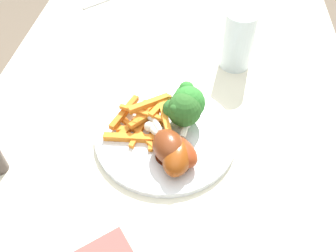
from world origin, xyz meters
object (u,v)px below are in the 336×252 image
at_px(chicken_drumstick_near, 177,149).
at_px(chicken_drumstick_extra, 178,155).
at_px(broccoli_floret_back, 182,109).
at_px(chicken_drumstick_far, 168,145).
at_px(broccoli_floret_front, 188,101).
at_px(water_glass, 238,40).
at_px(broccoli_floret_middle, 184,103).
at_px(carrot_fries_pile, 142,120).
at_px(dining_table, 168,154).
at_px(dinner_plate, 168,135).

xyz_separation_m(chicken_drumstick_near, chicken_drumstick_extra, (-0.01, -0.00, 0.00)).
xyz_separation_m(broccoli_floret_back, chicken_drumstick_extra, (-0.09, -0.00, -0.02)).
xyz_separation_m(broccoli_floret_back, chicken_drumstick_near, (-0.07, 0.00, -0.02)).
xyz_separation_m(chicken_drumstick_near, chicken_drumstick_far, (0.00, 0.01, 0.00)).
xyz_separation_m(broccoli_floret_front, chicken_drumstick_extra, (-0.11, 0.01, -0.02)).
relative_size(chicken_drumstick_extra, water_glass, 1.00).
bearing_deg(broccoli_floret_back, chicken_drumstick_extra, -179.76).
distance_m(broccoli_floret_middle, water_glass, 0.21).
relative_size(broccoli_floret_front, chicken_drumstick_extra, 0.59).
bearing_deg(broccoli_floret_back, carrot_fries_pile, 97.23).
bearing_deg(dining_table, carrot_fries_pile, 119.52).
bearing_deg(broccoli_floret_front, chicken_drumstick_far, 163.70).
bearing_deg(chicken_drumstick_near, broccoli_floret_front, -7.03).
bearing_deg(chicken_drumstick_extra, broccoli_floret_back, 0.24).
bearing_deg(chicken_drumstick_near, broccoli_floret_back, -2.50).
bearing_deg(broccoli_floret_middle, chicken_drumstick_near, 177.00).
height_order(broccoli_floret_middle, chicken_drumstick_far, broccoli_floret_middle).
distance_m(broccoli_floret_middle, broccoli_floret_back, 0.02).
distance_m(dining_table, broccoli_floret_back, 0.16).
height_order(broccoli_floret_front, chicken_drumstick_near, broccoli_floret_front).
distance_m(broccoli_floret_middle, chicken_drumstick_far, 0.10).
bearing_deg(dinner_plate, chicken_drumstick_near, -158.38).
bearing_deg(dinner_plate, carrot_fries_pile, 75.77).
bearing_deg(dinner_plate, water_glass, -28.24).
bearing_deg(carrot_fries_pile, dining_table, -60.48).
distance_m(broccoli_floret_back, carrot_fries_pile, 0.08).
bearing_deg(chicken_drumstick_far, broccoli_floret_back, -14.59).
distance_m(dinner_plate, chicken_drumstick_far, 0.06).
height_order(carrot_fries_pile, water_glass, water_glass).
bearing_deg(chicken_drumstick_near, dinner_plate, 21.62).
bearing_deg(dining_table, chicken_drumstick_extra, -164.39).
xyz_separation_m(carrot_fries_pile, chicken_drumstick_far, (-0.06, -0.06, 0.01)).
distance_m(broccoli_floret_middle, chicken_drumstick_near, 0.10).
relative_size(dinner_plate, chicken_drumstick_near, 2.31).
relative_size(broccoli_floret_middle, broccoli_floret_back, 0.85).
height_order(dining_table, water_glass, water_glass).
height_order(dinner_plate, chicken_drumstick_extra, chicken_drumstick_extra).
xyz_separation_m(dining_table, carrot_fries_pile, (-0.03, 0.05, 0.13)).
bearing_deg(carrot_fries_pile, dinner_plate, -104.23).
distance_m(broccoli_floret_middle, chicken_drumstick_extra, 0.11).
relative_size(broccoli_floret_front, broccoli_floret_back, 1.01).
xyz_separation_m(broccoli_floret_middle, carrot_fries_pile, (-0.03, 0.08, -0.02)).
xyz_separation_m(dinner_plate, broccoli_floret_back, (0.02, -0.02, 0.05)).
bearing_deg(dinner_plate, broccoli_floret_front, -36.66).
bearing_deg(chicken_drumstick_near, dining_table, 15.47).
height_order(chicken_drumstick_near, chicken_drumstick_far, chicken_drumstick_far).
height_order(carrot_fries_pile, chicken_drumstick_near, same).
bearing_deg(chicken_drumstick_near, carrot_fries_pile, 47.50).
xyz_separation_m(broccoli_floret_back, carrot_fries_pile, (-0.01, 0.07, -0.03)).
bearing_deg(chicken_drumstick_extra, dining_table, 15.61).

